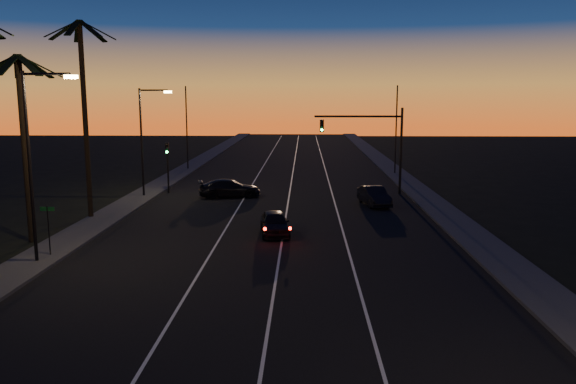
{
  "coord_description": "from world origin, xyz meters",
  "views": [
    {
      "loc": [
        1.71,
        -5.4,
        7.81
      ],
      "look_at": [
        0.88,
        22.94,
        3.02
      ],
      "focal_mm": 35.0,
      "sensor_mm": 36.0,
      "label": 1
    }
  ],
  "objects_px": {
    "right_car": "(374,196)",
    "cross_car": "(229,188)",
    "lead_car": "(275,223)",
    "signal_mast": "(372,135)"
  },
  "relations": [
    {
      "from": "signal_mast",
      "to": "lead_car",
      "type": "xyz_separation_m",
      "value": [
        -7.11,
        -13.93,
        -4.1
      ]
    },
    {
      "from": "signal_mast",
      "to": "right_car",
      "type": "xyz_separation_m",
      "value": [
        -0.31,
        -4.91,
        -4.09
      ]
    },
    {
      "from": "lead_car",
      "to": "cross_car",
      "type": "bearing_deg",
      "value": 109.21
    },
    {
      "from": "right_car",
      "to": "cross_car",
      "type": "relative_size",
      "value": 0.84
    },
    {
      "from": "signal_mast",
      "to": "right_car",
      "type": "distance_m",
      "value": 6.39
    },
    {
      "from": "right_car",
      "to": "cross_car",
      "type": "distance_m",
      "value": 11.46
    },
    {
      "from": "signal_mast",
      "to": "lead_car",
      "type": "distance_m",
      "value": 16.17
    },
    {
      "from": "signal_mast",
      "to": "cross_car",
      "type": "distance_m",
      "value": 12.18
    },
    {
      "from": "cross_car",
      "to": "lead_car",
      "type": "bearing_deg",
      "value": -70.79
    },
    {
      "from": "signal_mast",
      "to": "cross_car",
      "type": "bearing_deg",
      "value": -171.0
    }
  ]
}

